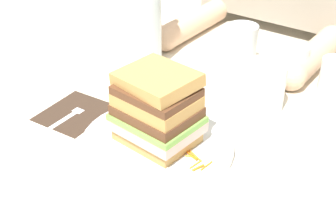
{
  "coord_description": "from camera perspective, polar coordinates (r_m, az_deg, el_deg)",
  "views": [
    {
      "loc": [
        0.36,
        -0.5,
        0.46
      ],
      "look_at": [
        -0.02,
        0.01,
        0.06
      ],
      "focal_mm": 48.2,
      "sensor_mm": 36.0,
      "label": 1
    }
  ],
  "objects": [
    {
      "name": "ground_plane",
      "position": [
        0.77,
        0.46,
        -4.4
      ],
      "size": [
        3.0,
        3.0,
        0.0
      ],
      "primitive_type": "plane",
      "color": "beige"
    },
    {
      "name": "main_plate",
      "position": [
        0.76,
        -1.35,
        -4.07
      ],
      "size": [
        0.26,
        0.26,
        0.02
      ],
      "primitive_type": "cylinder",
      "color": "white",
      "rests_on": "ground_plane"
    },
    {
      "name": "sandwich",
      "position": [
        0.72,
        -1.41,
        0.33
      ],
      "size": [
        0.14,
        0.12,
        0.13
      ],
      "color": "tan",
      "rests_on": "main_plate"
    },
    {
      "name": "carrot_shred_0",
      "position": [
        0.81,
        -4.9,
        -0.62
      ],
      "size": [
        0.03,
        0.02,
        0.0
      ],
      "primitive_type": "cylinder",
      "rotation": [
        0.0,
        1.57,
        0.5
      ],
      "color": "orange",
      "rests_on": "main_plate"
    },
    {
      "name": "carrot_shred_1",
      "position": [
        0.79,
        -5.32,
        -1.6
      ],
      "size": [
        0.02,
        0.01,
        0.0
      ],
      "primitive_type": "cylinder",
      "rotation": [
        0.0,
        1.57,
        3.48
      ],
      "color": "orange",
      "rests_on": "main_plate"
    },
    {
      "name": "carrot_shred_2",
      "position": [
        0.81,
        -6.85,
        -0.84
      ],
      "size": [
        0.01,
        0.02,
        0.0
      ],
      "primitive_type": "cylinder",
      "rotation": [
        0.0,
        1.57,
        1.72
      ],
      "color": "orange",
      "rests_on": "main_plate"
    },
    {
      "name": "carrot_shred_3",
      "position": [
        0.79,
        -6.3,
        -1.91
      ],
      "size": [
        0.01,
        0.02,
        0.0
      ],
      "primitive_type": "cylinder",
      "rotation": [
        0.0,
        1.57,
        1.44
      ],
      "color": "orange",
      "rests_on": "main_plate"
    },
    {
      "name": "carrot_shred_4",
      "position": [
        0.79,
        -7.16,
        -1.71
      ],
      "size": [
        0.02,
        0.01,
        0.0
      ],
      "primitive_type": "cylinder",
      "rotation": [
        0.0,
        1.57,
        5.83
      ],
      "color": "orange",
      "rests_on": "main_plate"
    },
    {
      "name": "carrot_shred_5",
      "position": [
        0.82,
        -6.06,
        -0.45
      ],
      "size": [
        0.02,
        0.01,
        0.0
      ],
      "primitive_type": "cylinder",
      "rotation": [
        0.0,
        1.57,
        3.43
      ],
      "color": "orange",
      "rests_on": "main_plate"
    },
    {
      "name": "carrot_shred_6",
      "position": [
        0.8,
        -7.03,
        -1.41
      ],
      "size": [
        0.02,
        0.03,
        0.0
      ],
      "primitive_type": "cylinder",
      "rotation": [
        0.0,
        1.57,
        2.29
      ],
      "color": "orange",
      "rests_on": "main_plate"
    },
    {
      "name": "carrot_shred_7",
      "position": [
        0.8,
        -5.0,
        -0.94
      ],
      "size": [
        0.01,
        0.03,
        0.0
      ],
      "primitive_type": "cylinder",
      "rotation": [
        0.0,
        1.57,
        1.88
      ],
      "color": "orange",
      "rests_on": "main_plate"
    },
    {
      "name": "carrot_shred_8",
      "position": [
        0.7,
        3.84,
        -7.04
      ],
      "size": [
        0.01,
        0.02,
        0.0
      ],
      "primitive_type": "cylinder",
      "rotation": [
        0.0,
        1.57,
        4.4
      ],
      "color": "orange",
      "rests_on": "main_plate"
    },
    {
      "name": "carrot_shred_9",
      "position": [
        0.72,
        2.98,
        -5.64
      ],
      "size": [
        0.02,
        0.01,
        0.0
      ],
      "primitive_type": "cylinder",
      "rotation": [
        0.0,
        1.57,
        3.52
      ],
      "color": "orange",
      "rests_on": "main_plate"
    },
    {
      "name": "carrot_shred_10",
      "position": [
        0.72,
        3.41,
        -5.48
      ],
      "size": [
        0.03,
        0.01,
        0.0
      ],
      "primitive_type": "cylinder",
      "rotation": [
        0.0,
        1.57,
        5.91
      ],
      "color": "orange",
      "rests_on": "main_plate"
    },
    {
      "name": "carrot_shred_11",
      "position": [
        0.7,
        3.52,
        -6.63
      ],
      "size": [
        0.01,
        0.03,
        0.0
      ],
      "primitive_type": "cylinder",
      "rotation": [
        0.0,
        1.57,
        1.41
      ],
      "color": "orange",
      "rests_on": "main_plate"
    },
    {
      "name": "carrot_shred_12",
      "position": [
        0.72,
        2.85,
        -5.4
      ],
      "size": [
        0.03,
        0.01,
        0.0
      ],
      "primitive_type": "cylinder",
      "rotation": [
        0.0,
        1.57,
        5.98
      ],
      "color": "orange",
      "rests_on": "main_plate"
    },
    {
      "name": "carrot_shred_13",
      "position": [
        0.7,
        4.9,
        -6.78
      ],
      "size": [
        0.01,
        0.03,
        0.0
      ],
      "primitive_type": "cylinder",
      "rotation": [
        0.0,
        1.57,
        4.6
      ],
      "color": "orange",
      "rests_on": "main_plate"
    },
    {
      "name": "napkin_dark",
      "position": [
        0.87,
        -11.67,
        -0.06
      ],
      "size": [
        0.12,
        0.13,
        0.0
      ],
      "primitive_type": "cube",
      "rotation": [
        0.0,
        0.0,
        0.08
      ],
      "color": "#38281E",
      "rests_on": "ground_plane"
    },
    {
      "name": "fork",
      "position": [
        0.86,
        -12.73,
        -0.56
      ],
      "size": [
        0.02,
        0.17,
        0.0
      ],
      "color": "silver",
      "rests_on": "napkin_dark"
    },
    {
      "name": "knife",
      "position": [
        0.71,
        9.21,
        -8.33
      ],
      "size": [
        0.02,
        0.2,
        0.0
      ],
      "color": "silver",
      "rests_on": "ground_plane"
    },
    {
      "name": "juice_glass",
      "position": [
        0.87,
        11.95,
        2.87
      ],
      "size": [
        0.08,
        0.08,
        0.09
      ],
      "color": "white",
      "rests_on": "ground_plane"
    },
    {
      "name": "water_bottle",
      "position": [
        0.98,
        -3.18,
        13.37
      ],
      "size": [
        0.08,
        0.08,
        0.31
      ],
      "color": "silver",
      "rests_on": "ground_plane"
    },
    {
      "name": "empty_tumbler_0",
      "position": [
        1.03,
        9.29,
        8.38
      ],
      "size": [
        0.07,
        0.07,
        0.09
      ],
      "primitive_type": "cylinder",
      "color": "silver",
      "rests_on": "ground_plane"
    },
    {
      "name": "empty_tumbler_1",
      "position": [
        0.99,
        15.51,
        6.12
      ],
      "size": [
        0.06,
        0.06,
        0.07
      ],
      "primitive_type": "cylinder",
      "color": "silver",
      "rests_on": "ground_plane"
    },
    {
      "name": "empty_tumbler_2",
      "position": [
        0.94,
        20.46,
        3.91
      ],
      "size": [
        0.07,
        0.07,
        0.08
      ],
      "primitive_type": "cylinder",
      "color": "silver",
      "rests_on": "ground_plane"
    },
    {
      "name": "side_plate",
      "position": [
        0.7,
        19.48,
        -10.08
      ],
      "size": [
        0.17,
        0.17,
        0.02
      ],
      "primitive_type": "cylinder",
      "color": "white",
      "rests_on": "ground_plane"
    }
  ]
}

